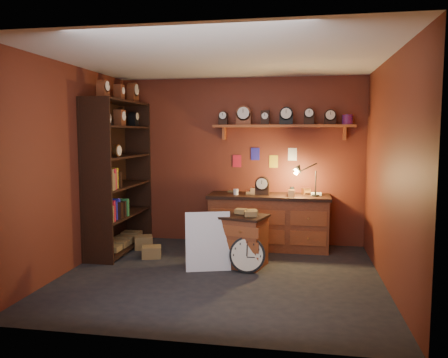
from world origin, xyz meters
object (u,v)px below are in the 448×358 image
shelving_unit (117,169)px  workbench (269,218)px  low_cabinet (243,238)px  big_round_clock (247,255)px

shelving_unit → workbench: (2.30, 0.49, -0.78)m
workbench → low_cabinet: size_ratio=2.40×
shelving_unit → big_round_clock: 2.47m
workbench → big_round_clock: (-0.19, -1.26, -0.24)m
workbench → low_cabinet: 1.04m
workbench → big_round_clock: bearing=-98.4°
shelving_unit → low_cabinet: (2.01, -0.50, -0.87)m
shelving_unit → big_round_clock: shelving_unit is taller
shelving_unit → workbench: 2.48m
low_cabinet → big_round_clock: bearing=-54.3°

